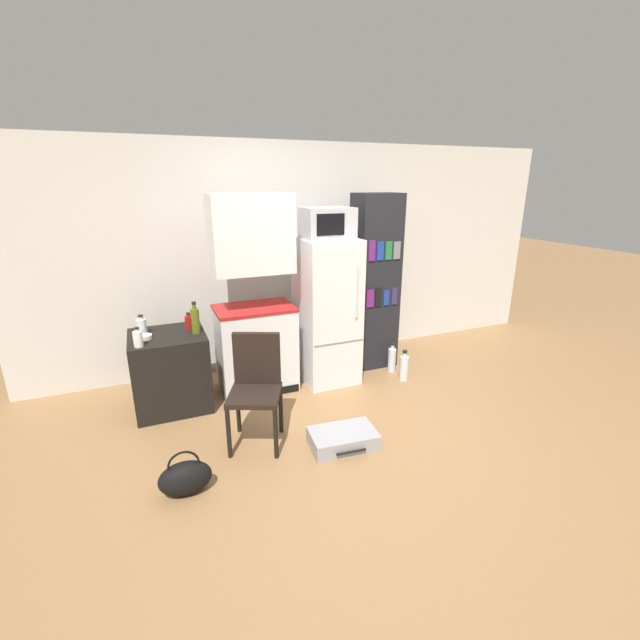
{
  "coord_description": "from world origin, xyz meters",
  "views": [
    {
      "loc": [
        -1.63,
        -2.66,
        2.06
      ],
      "look_at": [
        -0.17,
        0.85,
        0.82
      ],
      "focal_mm": 24.0,
      "sensor_mm": 36.0,
      "label": 1
    }
  ],
  "objects_px": {
    "bottle_amber_beer": "(193,318)",
    "handbag": "(185,478)",
    "bookshelf": "(375,283)",
    "refrigerator": "(327,311)",
    "bottle_milk_white": "(138,339)",
    "kitchen_hutch": "(254,303)",
    "bottle_ketchup_red": "(189,322)",
    "bowl": "(145,337)",
    "suitcase_large_flat": "(343,439)",
    "side_table": "(171,370)",
    "chair": "(256,380)",
    "water_bottle_middle": "(404,367)",
    "microwave": "(327,223)",
    "bottle_clear_short": "(142,326)",
    "water_bottle_front": "(392,359)",
    "bottle_olive_oil": "(195,320)"
  },
  "relations": [
    {
      "from": "bookshelf",
      "to": "water_bottle_middle",
      "type": "distance_m",
      "value": 0.99
    },
    {
      "from": "bowl",
      "to": "suitcase_large_flat",
      "type": "distance_m",
      "value": 1.96
    },
    {
      "from": "bottle_clear_short",
      "to": "kitchen_hutch",
      "type": "bearing_deg",
      "value": -2.02
    },
    {
      "from": "bottle_clear_short",
      "to": "bottle_amber_beer",
      "type": "xyz_separation_m",
      "value": [
        0.46,
        0.1,
        -0.01
      ]
    },
    {
      "from": "refrigerator",
      "to": "bowl",
      "type": "distance_m",
      "value": 1.79
    },
    {
      "from": "microwave",
      "to": "water_bottle_middle",
      "type": "distance_m",
      "value": 1.74
    },
    {
      "from": "bookshelf",
      "to": "refrigerator",
      "type": "bearing_deg",
      "value": -168.02
    },
    {
      "from": "refrigerator",
      "to": "bottle_olive_oil",
      "type": "relative_size",
      "value": 5.11
    },
    {
      "from": "bottle_clear_short",
      "to": "water_bottle_front",
      "type": "distance_m",
      "value": 2.64
    },
    {
      "from": "side_table",
      "to": "bowl",
      "type": "bearing_deg",
      "value": -166.98
    },
    {
      "from": "chair",
      "to": "bowl",
      "type": "bearing_deg",
      "value": 158.0
    },
    {
      "from": "suitcase_large_flat",
      "to": "water_bottle_front",
      "type": "relative_size",
      "value": 1.64
    },
    {
      "from": "suitcase_large_flat",
      "to": "bowl",
      "type": "bearing_deg",
      "value": 144.95
    },
    {
      "from": "refrigerator",
      "to": "water_bottle_front",
      "type": "relative_size",
      "value": 4.42
    },
    {
      "from": "bottle_olive_oil",
      "to": "refrigerator",
      "type": "bearing_deg",
      "value": 2.76
    },
    {
      "from": "bowl",
      "to": "water_bottle_middle",
      "type": "bearing_deg",
      "value": -7.64
    },
    {
      "from": "bottle_clear_short",
      "to": "refrigerator",
      "type": "bearing_deg",
      "value": -2.99
    },
    {
      "from": "bookshelf",
      "to": "bottle_ketchup_red",
      "type": "height_order",
      "value": "bookshelf"
    },
    {
      "from": "bottle_olive_oil",
      "to": "bowl",
      "type": "distance_m",
      "value": 0.46
    },
    {
      "from": "side_table",
      "to": "bottle_milk_white",
      "type": "relative_size",
      "value": 4.18
    },
    {
      "from": "bottle_milk_white",
      "to": "chair",
      "type": "bearing_deg",
      "value": -36.61
    },
    {
      "from": "microwave",
      "to": "water_bottle_front",
      "type": "height_order",
      "value": "microwave"
    },
    {
      "from": "refrigerator",
      "to": "bookshelf",
      "type": "height_order",
      "value": "bookshelf"
    },
    {
      "from": "bottle_clear_short",
      "to": "suitcase_large_flat",
      "type": "xyz_separation_m",
      "value": [
        1.41,
        -1.34,
        -0.73
      ]
    },
    {
      "from": "bookshelf",
      "to": "suitcase_large_flat",
      "type": "relative_size",
      "value": 3.45
    },
    {
      "from": "water_bottle_front",
      "to": "bowl",
      "type": "bearing_deg",
      "value": 177.75
    },
    {
      "from": "bottle_amber_beer",
      "to": "water_bottle_front",
      "type": "xyz_separation_m",
      "value": [
        2.08,
        -0.34,
        -0.64
      ]
    },
    {
      "from": "bottle_olive_oil",
      "to": "chair",
      "type": "distance_m",
      "value": 0.93
    },
    {
      "from": "bottle_clear_short",
      "to": "microwave",
      "type": "bearing_deg",
      "value": -3.04
    },
    {
      "from": "refrigerator",
      "to": "microwave",
      "type": "bearing_deg",
      "value": -107.37
    },
    {
      "from": "refrigerator",
      "to": "bowl",
      "type": "relative_size",
      "value": 11.9
    },
    {
      "from": "water_bottle_middle",
      "to": "bottle_olive_oil",
      "type": "bearing_deg",
      "value": 171.2
    },
    {
      "from": "side_table",
      "to": "bottle_clear_short",
      "type": "xyz_separation_m",
      "value": [
        -0.2,
        0.1,
        0.44
      ]
    },
    {
      "from": "bottle_amber_beer",
      "to": "bottle_milk_white",
      "type": "bearing_deg",
      "value": -139.39
    },
    {
      "from": "suitcase_large_flat",
      "to": "bottle_clear_short",
      "type": "bearing_deg",
      "value": 142.02
    },
    {
      "from": "side_table",
      "to": "suitcase_large_flat",
      "type": "relative_size",
      "value": 1.28
    },
    {
      "from": "bottle_clear_short",
      "to": "bottle_ketchup_red",
      "type": "xyz_separation_m",
      "value": [
        0.41,
        -0.02,
        -0.01
      ]
    },
    {
      "from": "bottle_milk_white",
      "to": "bottle_amber_beer",
      "type": "bearing_deg",
      "value": 40.61
    },
    {
      "from": "refrigerator",
      "to": "bottle_milk_white",
      "type": "distance_m",
      "value": 1.85
    },
    {
      "from": "bookshelf",
      "to": "bottle_olive_oil",
      "type": "xyz_separation_m",
      "value": [
        -1.99,
        -0.2,
        -0.13
      ]
    },
    {
      "from": "bottle_amber_beer",
      "to": "chair",
      "type": "height_order",
      "value": "chair"
    },
    {
      "from": "bottle_olive_oil",
      "to": "chair",
      "type": "xyz_separation_m",
      "value": [
        0.35,
        -0.8,
        -0.31
      ]
    },
    {
      "from": "kitchen_hutch",
      "to": "bottle_ketchup_red",
      "type": "relative_size",
      "value": 12.08
    },
    {
      "from": "kitchen_hutch",
      "to": "bookshelf",
      "type": "distance_m",
      "value": 1.41
    },
    {
      "from": "bottle_amber_beer",
      "to": "handbag",
      "type": "bearing_deg",
      "value": -100.88
    },
    {
      "from": "water_bottle_middle",
      "to": "suitcase_large_flat",
      "type": "bearing_deg",
      "value": -143.1
    },
    {
      "from": "kitchen_hutch",
      "to": "refrigerator",
      "type": "height_order",
      "value": "kitchen_hutch"
    },
    {
      "from": "chair",
      "to": "handbag",
      "type": "distance_m",
      "value": 0.89
    },
    {
      "from": "kitchen_hutch",
      "to": "microwave",
      "type": "height_order",
      "value": "kitchen_hutch"
    },
    {
      "from": "bottle_amber_beer",
      "to": "side_table",
      "type": "bearing_deg",
      "value": -143.15
    }
  ]
}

